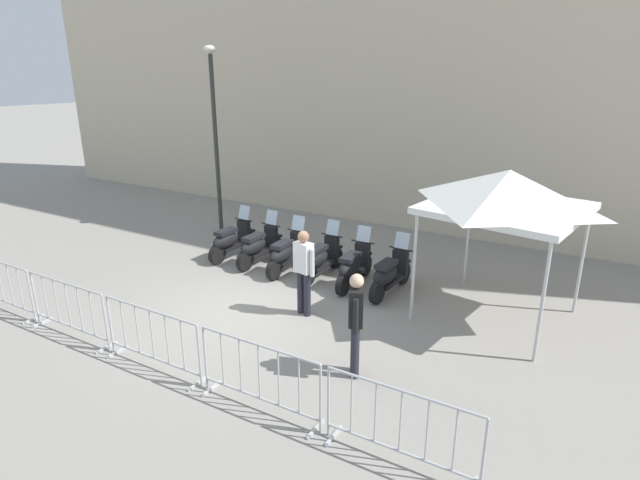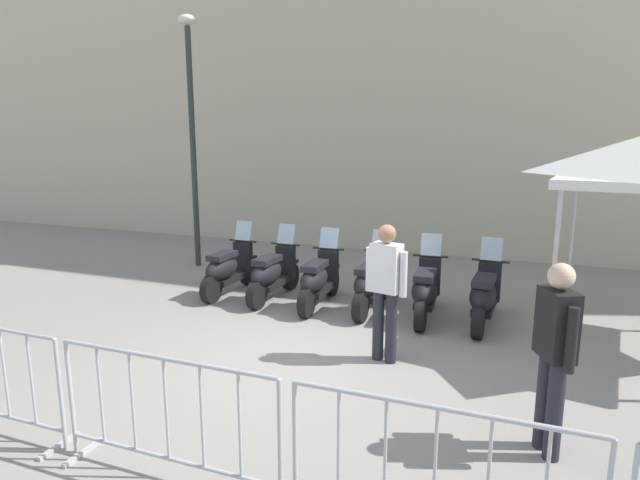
{
  "view_description": "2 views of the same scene",
  "coord_description": "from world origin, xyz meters",
  "views": [
    {
      "loc": [
        7.16,
        -6.25,
        4.72
      ],
      "look_at": [
        0.17,
        2.16,
        0.98
      ],
      "focal_mm": 29.09,
      "sensor_mm": 36.0,
      "label": 1
    },
    {
      "loc": [
        3.36,
        -4.96,
        2.74
      ],
      "look_at": [
        -0.62,
        1.83,
        1.19
      ],
      "focal_mm": 28.96,
      "sensor_mm": 36.0,
      "label": 2
    }
  ],
  "objects": [
    {
      "name": "ground_plane",
      "position": [
        0.0,
        0.0,
        0.0
      ],
      "size": [
        120.0,
        120.0,
        0.0
      ],
      "primitive_type": "plane",
      "color": "gray"
    },
    {
      "name": "motorcycle_0",
      "position": [
        -2.53,
        1.86,
        0.45
      ],
      "size": [
        0.61,
        1.72,
        1.24
      ],
      "color": "black",
      "rests_on": "ground"
    },
    {
      "name": "motorcycle_1",
      "position": [
        -1.67,
        2.0,
        0.45
      ],
      "size": [
        0.6,
        1.72,
        1.24
      ],
      "color": "black",
      "rests_on": "ground"
    },
    {
      "name": "motorcycle_2",
      "position": [
        -0.79,
        2.06,
        0.45
      ],
      "size": [
        0.67,
        1.72,
        1.24
      ],
      "color": "black",
      "rests_on": "ground"
    },
    {
      "name": "motorcycle_3",
      "position": [
        0.05,
        2.32,
        0.45
      ],
      "size": [
        0.62,
        1.72,
        1.24
      ],
      "color": "black",
      "rests_on": "ground"
    },
    {
      "name": "motorcycle_4",
      "position": [
        0.92,
        2.4,
        0.45
      ],
      "size": [
        0.7,
        1.71,
        1.24
      ],
      "color": "black",
      "rests_on": "ground"
    },
    {
      "name": "motorcycle_5",
      "position": [
        1.77,
        2.54,
        0.45
      ],
      "size": [
        0.57,
        1.73,
        1.24
      ],
      "color": "black",
      "rests_on": "ground"
    },
    {
      "name": "barrier_segment_0",
      "position": [
        -3.78,
        -3.04,
        0.52
      ],
      "size": [
        2.01,
        0.75,
        1.07
      ],
      "color": "#B2B5B7",
      "rests_on": "ground"
    },
    {
      "name": "barrier_segment_1",
      "position": [
        -1.69,
        -2.68,
        0.52
      ],
      "size": [
        2.01,
        0.75,
        1.07
      ],
      "color": "#B2B5B7",
      "rests_on": "ground"
    },
    {
      "name": "barrier_segment_2",
      "position": [
        0.4,
        -2.33,
        0.52
      ],
      "size": [
        2.01,
        0.75,
        1.07
      ],
      "color": "#B2B5B7",
      "rests_on": "ground"
    },
    {
      "name": "barrier_segment_3",
      "position": [
        2.48,
        -1.97,
        0.52
      ],
      "size": [
        2.01,
        0.75,
        1.07
      ],
      "color": "#B2B5B7",
      "rests_on": "ground"
    },
    {
      "name": "barrier_segment_4",
      "position": [
        4.57,
        -1.62,
        0.52
      ],
      "size": [
        2.01,
        0.75,
        1.07
      ],
      "color": "#B2B5B7",
      "rests_on": "ground"
    },
    {
      "name": "street_lamp",
      "position": [
        -4.51,
        3.18,
        3.17
      ],
      "size": [
        0.36,
        0.36,
        5.18
      ],
      "color": "#2D332D",
      "rests_on": "ground"
    },
    {
      "name": "officer_near_row_end",
      "position": [
        3.0,
        -0.39,
        0.98
      ],
      "size": [
        0.39,
        0.47,
        1.73
      ],
      "color": "#23232D",
      "rests_on": "ground"
    },
    {
      "name": "officer_mid_plaza",
      "position": [
        0.99,
        0.67,
        0.98
      ],
      "size": [
        0.55,
        0.24,
        1.73
      ],
      "color": "#23232D",
      "rests_on": "ground"
    },
    {
      "name": "canopy_tent",
      "position": [
        3.91,
        3.0,
        2.52
      ],
      "size": [
        2.61,
        2.61,
        2.91
      ],
      "color": "silver",
      "rests_on": "ground"
    }
  ]
}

